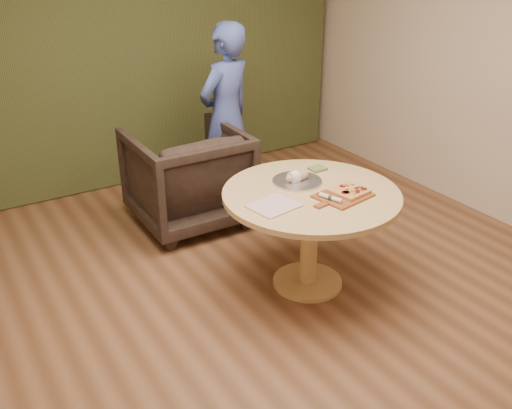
{
  "coord_description": "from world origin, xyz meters",
  "views": [
    {
      "loc": [
        -1.79,
        -2.49,
        2.38
      ],
      "look_at": [
        -0.1,
        0.25,
        0.82
      ],
      "focal_mm": 40.0,
      "sensor_mm": 36.0,
      "label": 1
    }
  ],
  "objects": [
    {
      "name": "pizza_paddle",
      "position": [
        0.53,
        0.17,
        0.76
      ],
      "size": [
        0.47,
        0.34,
        0.01
      ],
      "rotation": [
        0.0,
        0.0,
        0.18
      ],
      "color": "brown",
      "rests_on": "pedestal_table"
    },
    {
      "name": "bread_roll",
      "position": [
        0.41,
        0.53,
        0.79
      ],
      "size": [
        0.19,
        0.09,
        0.09
      ],
      "color": "tan",
      "rests_on": "serving_tray"
    },
    {
      "name": "cutlery_roll",
      "position": [
        0.42,
        0.15,
        0.78
      ],
      "size": [
        0.09,
        0.19,
        0.03
      ],
      "rotation": [
        0.0,
        0.0,
        0.33
      ],
      "color": "silver",
      "rests_on": "pizza_paddle"
    },
    {
      "name": "serving_tray",
      "position": [
        0.42,
        0.53,
        0.76
      ],
      "size": [
        0.36,
        0.36,
        0.02
      ],
      "color": "silver",
      "rests_on": "pedestal_table"
    },
    {
      "name": "curtain",
      "position": [
        0.0,
        2.9,
        1.4
      ],
      "size": [
        4.8,
        0.14,
        2.78
      ],
      "primitive_type": "cube",
      "color": "#343C1B",
      "rests_on": "ground"
    },
    {
      "name": "pedestal_table",
      "position": [
        0.41,
        0.34,
        0.61
      ],
      "size": [
        1.24,
        1.24,
        0.75
      ],
      "rotation": [
        0.0,
        0.0,
        0.15
      ],
      "color": "#DCB271",
      "rests_on": "ground"
    },
    {
      "name": "flatbread_pizza",
      "position": [
        0.6,
        0.18,
        0.78
      ],
      "size": [
        0.26,
        0.26,
        0.04
      ],
      "rotation": [
        0.0,
        0.0,
        0.18
      ],
      "color": "tan",
      "rests_on": "pizza_paddle"
    },
    {
      "name": "person_standing",
      "position": [
        0.62,
        1.93,
        0.84
      ],
      "size": [
        0.72,
        0.59,
        1.68
      ],
      "primitive_type": "imported",
      "rotation": [
        0.0,
        0.0,
        3.49
      ],
      "color": "#3F5099",
      "rests_on": "ground"
    },
    {
      "name": "room_shell",
      "position": [
        0.0,
        0.0,
        1.4
      ],
      "size": [
        5.04,
        6.04,
        2.84
      ],
      "color": "brown",
      "rests_on": "ground"
    },
    {
      "name": "newspaper",
      "position": [
        0.06,
        0.29,
        0.76
      ],
      "size": [
        0.34,
        0.3,
        0.01
      ],
      "primitive_type": "cube",
      "rotation": [
        0.0,
        0.0,
        0.17
      ],
      "color": "white",
      "rests_on": "pedestal_table"
    },
    {
      "name": "armchair",
      "position": [
        0.11,
        1.72,
        0.47
      ],
      "size": [
        0.93,
        0.87,
        0.95
      ],
      "primitive_type": "imported",
      "rotation": [
        0.0,
        0.0,
        3.13
      ],
      "color": "black",
      "rests_on": "ground"
    },
    {
      "name": "green_packet",
      "position": [
        0.69,
        0.64,
        0.76
      ],
      "size": [
        0.12,
        0.1,
        0.02
      ],
      "primitive_type": "cube",
      "rotation": [
        0.0,
        0.0,
        0.02
      ],
      "color": "#50632C",
      "rests_on": "pedestal_table"
    }
  ]
}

